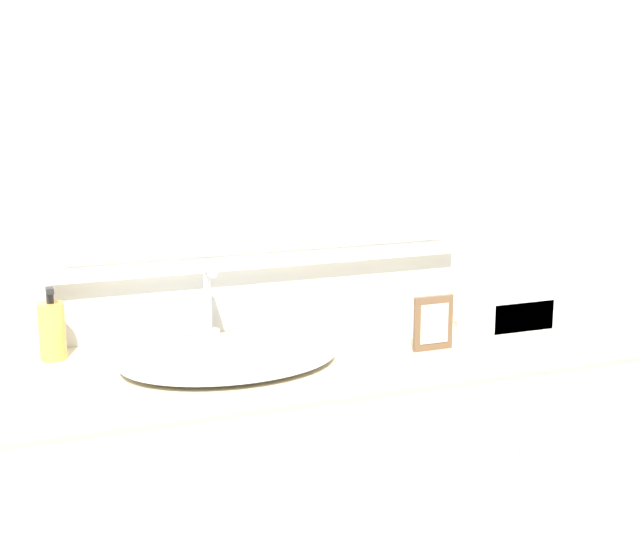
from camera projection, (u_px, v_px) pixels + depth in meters
The scene contains 8 objects.
wall_back at pixel (317, 182), 2.48m from camera, with size 8.00×0.18×2.55m.
vanity_counter at pixel (356, 502), 2.41m from camera, with size 1.94×0.52×0.88m.
sink_basin at pixel (229, 357), 2.17m from camera, with size 0.53×0.43×0.21m.
soap_bottle at pixel (52, 330), 2.19m from camera, with size 0.07×0.07×0.18m.
appliance_box at pixel (511, 311), 2.42m from camera, with size 0.25×0.14×0.12m.
picture_frame at pixel (433, 323), 2.26m from camera, with size 0.11×0.01×0.14m.
hand_towel_near_sink at pixel (575, 307), 2.60m from camera, with size 0.20×0.12×0.05m.
metal_tray at pixel (391, 331), 2.43m from camera, with size 0.16×0.11×0.01m.
Camera 1 is at (-0.88, -1.76, 1.58)m, focal length 50.00 mm.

